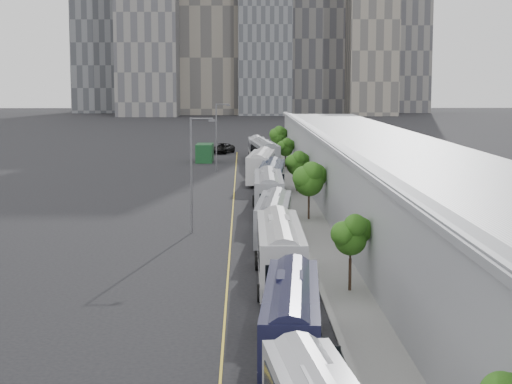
{
  "coord_description": "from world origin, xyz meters",
  "views": [
    {
      "loc": [
        -0.56,
        -17.26,
        12.41
      ],
      "look_at": [
        0.62,
        55.85,
        3.0
      ],
      "focal_mm": 60.0,
      "sensor_mm": 36.0,
      "label": 1
    }
  ],
  "objects_px": {
    "bus_2": "(280,257)",
    "bus_3": "(274,222)",
    "bus_6": "(261,169)",
    "bus_5": "(272,180)",
    "bus_1": "(292,326)",
    "bus_4": "(268,196)",
    "street_lamp_far": "(218,132)",
    "bus_7": "(265,157)",
    "shipping_container": "(205,153)",
    "suv": "(222,148)",
    "street_lamp_near": "(193,167)",
    "bus_8": "(258,151)"
  },
  "relations": [
    {
      "from": "bus_2",
      "to": "street_lamp_near",
      "type": "relative_size",
      "value": 1.39
    },
    {
      "from": "bus_3",
      "to": "bus_5",
      "type": "height_order",
      "value": "bus_5"
    },
    {
      "from": "bus_4",
      "to": "bus_7",
      "type": "bearing_deg",
      "value": 89.95
    },
    {
      "from": "bus_5",
      "to": "bus_8",
      "type": "relative_size",
      "value": 0.98
    },
    {
      "from": "bus_2",
      "to": "bus_5",
      "type": "bearing_deg",
      "value": 89.09
    },
    {
      "from": "bus_6",
      "to": "street_lamp_far",
      "type": "bearing_deg",
      "value": 117.98
    },
    {
      "from": "bus_7",
      "to": "street_lamp_far",
      "type": "distance_m",
      "value": 8.11
    },
    {
      "from": "bus_3",
      "to": "bus_5",
      "type": "bearing_deg",
      "value": 93.08
    },
    {
      "from": "bus_8",
      "to": "shipping_container",
      "type": "relative_size",
      "value": 2.4
    },
    {
      "from": "bus_4",
      "to": "bus_5",
      "type": "distance_m",
      "value": 13.69
    },
    {
      "from": "shipping_container",
      "to": "bus_4",
      "type": "bearing_deg",
      "value": -79.51
    },
    {
      "from": "bus_7",
      "to": "bus_8",
      "type": "bearing_deg",
      "value": 88.59
    },
    {
      "from": "bus_2",
      "to": "shipping_container",
      "type": "xyz_separation_m",
      "value": [
        -8.21,
        81.11,
        -0.22
      ]
    },
    {
      "from": "suv",
      "to": "street_lamp_far",
      "type": "bearing_deg",
      "value": -70.61
    },
    {
      "from": "bus_3",
      "to": "bus_5",
      "type": "distance_m",
      "value": 28.14
    },
    {
      "from": "bus_4",
      "to": "shipping_container",
      "type": "xyz_separation_m",
      "value": [
        -8.38,
        52.36,
        -0.21
      ]
    },
    {
      "from": "bus_8",
      "to": "bus_6",
      "type": "bearing_deg",
      "value": -91.36
    },
    {
      "from": "bus_3",
      "to": "bus_8",
      "type": "bearing_deg",
      "value": 94.85
    },
    {
      "from": "bus_3",
      "to": "bus_4",
      "type": "bearing_deg",
      "value": 94.76
    },
    {
      "from": "bus_6",
      "to": "bus_3",
      "type": "bearing_deg",
      "value": -84.45
    },
    {
      "from": "bus_4",
      "to": "street_lamp_near",
      "type": "bearing_deg",
      "value": -119.76
    },
    {
      "from": "bus_1",
      "to": "bus_3",
      "type": "distance_m",
      "value": 29.0
    },
    {
      "from": "bus_3",
      "to": "street_lamp_far",
      "type": "bearing_deg",
      "value": 101.17
    },
    {
      "from": "shipping_container",
      "to": "street_lamp_near",
      "type": "bearing_deg",
      "value": -86.92
    },
    {
      "from": "bus_2",
      "to": "bus_6",
      "type": "xyz_separation_m",
      "value": [
        0.02,
        53.65,
        0.03
      ]
    },
    {
      "from": "bus_5",
      "to": "bus_7",
      "type": "distance_m",
      "value": 27.87
    },
    {
      "from": "bus_1",
      "to": "bus_4",
      "type": "distance_m",
      "value": 43.46
    },
    {
      "from": "bus_2",
      "to": "bus_3",
      "type": "relative_size",
      "value": 1.1
    },
    {
      "from": "bus_4",
      "to": "bus_7",
      "type": "distance_m",
      "value": 41.54
    },
    {
      "from": "bus_6",
      "to": "bus_8",
      "type": "height_order",
      "value": "bus_6"
    },
    {
      "from": "bus_5",
      "to": "street_lamp_near",
      "type": "distance_m",
      "value": 25.99
    },
    {
      "from": "bus_2",
      "to": "bus_7",
      "type": "xyz_separation_m",
      "value": [
        0.9,
        70.28,
        0.09
      ]
    },
    {
      "from": "bus_1",
      "to": "bus_4",
      "type": "height_order",
      "value": "bus_4"
    },
    {
      "from": "bus_3",
      "to": "bus_6",
      "type": "relative_size",
      "value": 0.89
    },
    {
      "from": "bus_1",
      "to": "suv",
      "type": "relative_size",
      "value": 1.92
    },
    {
      "from": "street_lamp_near",
      "to": "bus_1",
      "type": "bearing_deg",
      "value": -79.15
    },
    {
      "from": "bus_5",
      "to": "street_lamp_far",
      "type": "xyz_separation_m",
      "value": [
        -6.78,
        25.13,
        3.88
      ]
    },
    {
      "from": "bus_2",
      "to": "shipping_container",
      "type": "bearing_deg",
      "value": 96.22
    },
    {
      "from": "bus_6",
      "to": "street_lamp_near",
      "type": "xyz_separation_m",
      "value": [
        -6.36,
        -35.85,
        3.81
      ]
    },
    {
      "from": "suv",
      "to": "bus_3",
      "type": "bearing_deg",
      "value": -66.68
    },
    {
      "from": "bus_6",
      "to": "suv",
      "type": "bearing_deg",
      "value": 103.05
    },
    {
      "from": "bus_2",
      "to": "bus_4",
      "type": "xyz_separation_m",
      "value": [
        0.17,
        28.75,
        -0.01
      ]
    },
    {
      "from": "street_lamp_near",
      "to": "bus_3",
      "type": "bearing_deg",
      "value": -28.34
    },
    {
      "from": "bus_4",
      "to": "suv",
      "type": "distance_m",
      "value": 68.95
    },
    {
      "from": "bus_3",
      "to": "bus_5",
      "type": "xyz_separation_m",
      "value": [
        0.84,
        28.12,
        0.06
      ]
    },
    {
      "from": "shipping_container",
      "to": "bus_1",
      "type": "bearing_deg",
      "value": -83.77
    },
    {
      "from": "bus_6",
      "to": "street_lamp_near",
      "type": "bearing_deg",
      "value": -94.71
    },
    {
      "from": "bus_5",
      "to": "street_lamp_far",
      "type": "height_order",
      "value": "street_lamp_far"
    },
    {
      "from": "bus_2",
      "to": "bus_3",
      "type": "bearing_deg",
      "value": 89.82
    },
    {
      "from": "bus_3",
      "to": "bus_5",
      "type": "relative_size",
      "value": 0.96
    }
  ]
}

